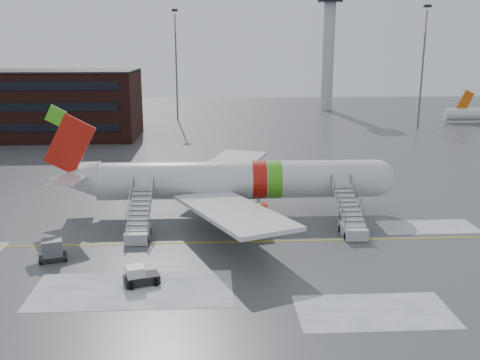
{
  "coord_description": "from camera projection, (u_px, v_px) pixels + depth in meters",
  "views": [
    {
      "loc": [
        -0.34,
        -44.8,
        16.72
      ],
      "look_at": [
        2.37,
        5.24,
        4.0
      ],
      "focal_mm": 40.0,
      "sensor_mm": 36.0,
      "label": 1
    }
  ],
  "objects": [
    {
      "name": "light_mast_far_ne",
      "position": [
        423.0,
        60.0,
        106.29
      ],
      "size": [
        1.2,
        1.2,
        24.25
      ],
      "color": "#595B60",
      "rests_on": "ground"
    },
    {
      "name": "pushback_tug",
      "position": [
        139.0,
        276.0,
        38.23
      ],
      "size": [
        2.76,
        2.39,
        1.42
      ],
      "color": "black",
      "rests_on": "ground"
    },
    {
      "name": "airliner",
      "position": [
        230.0,
        181.0,
        53.74
      ],
      "size": [
        35.03,
        32.97,
        11.18
      ],
      "color": "silver",
      "rests_on": "ground"
    },
    {
      "name": "light_mast_far_n",
      "position": [
        176.0,
        58.0,
        119.16
      ],
      "size": [
        1.2,
        1.2,
        24.25
      ],
      "color": "#595B60",
      "rests_on": "ground"
    },
    {
      "name": "control_tower",
      "position": [
        329.0,
        36.0,
        136.39
      ],
      "size": [
        6.4,
        6.4,
        30.0
      ],
      "color": "#B2B5BA",
      "rests_on": "ground"
    },
    {
      "name": "ground",
      "position": [
        217.0,
        238.0,
        47.49
      ],
      "size": [
        260.0,
        260.0,
        0.0
      ],
      "primitive_type": "plane",
      "color": "#494C4F",
      "rests_on": "ground"
    },
    {
      "name": "airstair_aft",
      "position": [
        139.0,
        226.0,
        47.55
      ],
      "size": [
        2.05,
        7.7,
        3.48
      ],
      "color": "#A9ABB0",
      "rests_on": "ground"
    },
    {
      "name": "airstair_fwd",
      "position": [
        351.0,
        222.0,
        48.56
      ],
      "size": [
        2.05,
        7.7,
        3.48
      ],
      "color": "#B5B8BD",
      "rests_on": "ground"
    },
    {
      "name": "uld_container",
      "position": [
        52.0,
        251.0,
        42.53
      ],
      "size": [
        2.46,
        2.08,
        1.73
      ],
      "color": "black",
      "rests_on": "ground"
    }
  ]
}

